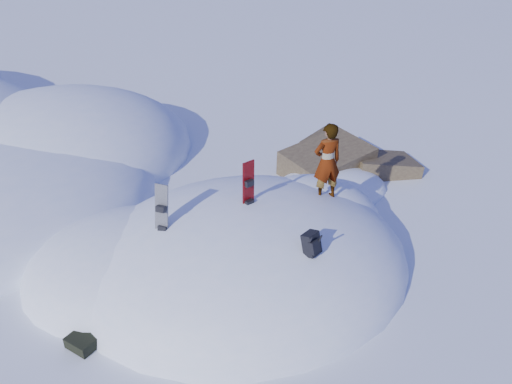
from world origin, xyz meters
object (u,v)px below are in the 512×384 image
object	(u,v)px
snowboard_dark	(162,220)
person	(327,162)
backpack	(312,244)
snowboard_red	(249,195)

from	to	relation	value
snowboard_dark	person	xyz separation A→B (m)	(3.52, 0.27, 0.53)
snowboard_dark	person	bearing A→B (deg)	44.51
backpack	person	distance (m)	2.23
snowboard_red	snowboard_dark	distance (m)	1.75
snowboard_dark	backpack	xyz separation A→B (m)	(2.36, -1.54, -0.07)
snowboard_red	person	xyz separation A→B (m)	(1.77, 0.17, 0.35)
snowboard_red	backpack	xyz separation A→B (m)	(0.61, -1.64, -0.25)
snowboard_dark	person	distance (m)	3.57
backpack	person	size ratio (longest dim) A/B	0.29
snowboard_red	snowboard_dark	size ratio (longest dim) A/B	1.04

